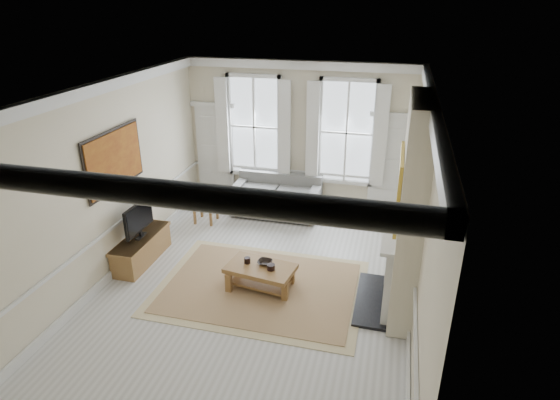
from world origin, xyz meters
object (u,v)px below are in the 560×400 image
(sofa, at_px, (277,199))
(coffee_table, at_px, (261,270))
(side_table, at_px, (205,203))
(tv_stand, at_px, (142,249))

(sofa, bearing_deg, coffee_table, -80.56)
(coffee_table, bearing_deg, sofa, 107.91)
(side_table, distance_m, coffee_table, 2.92)
(sofa, distance_m, tv_stand, 3.32)
(coffee_table, bearing_deg, tv_stand, -178.73)
(side_table, bearing_deg, coffee_table, -48.76)
(sofa, height_order, tv_stand, sofa)
(coffee_table, relative_size, tv_stand, 0.85)
(sofa, bearing_deg, side_table, -150.46)
(tv_stand, bearing_deg, sofa, 54.29)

